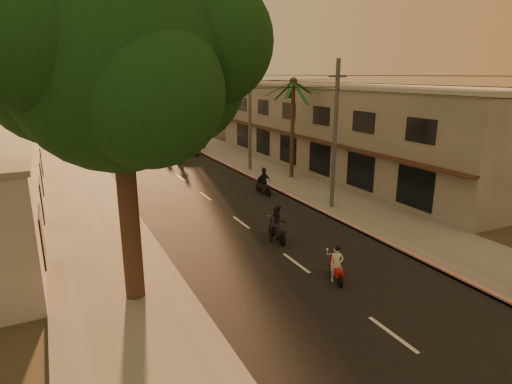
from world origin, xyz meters
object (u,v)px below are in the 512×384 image
broadleaf_tree (128,63)px  scooter_far_b (164,143)px  palm_tree (293,87)px  scooter_mid_a (277,225)px  scooter_far_a (179,155)px  parked_car (186,147)px  scooter_red (337,265)px  scooter_far_c (169,140)px  scooter_mid_b (264,182)px

broadleaf_tree → scooter_far_b: 32.73m
broadleaf_tree → palm_tree: size_ratio=1.48×
broadleaf_tree → scooter_mid_a: broadleaf_tree is taller
palm_tree → scooter_far_a: 13.55m
palm_tree → parked_car: 16.53m
scooter_far_a → broadleaf_tree: bearing=-100.6°
scooter_red → scooter_far_a: bearing=106.4°
scooter_far_a → scooter_far_c: (1.56, 9.49, 0.04)m
palm_tree → scooter_mid_a: palm_tree is taller
palm_tree → parked_car: palm_tree is taller
scooter_mid_a → scooter_far_c: size_ratio=1.10×
scooter_red → scooter_far_b: bearing=106.2°
palm_tree → scooter_mid_a: (-7.50, -11.34, -6.27)m
palm_tree → scooter_far_c: 21.16m
scooter_mid_a → scooter_red: bearing=-83.1°
parked_car → scooter_far_c: size_ratio=2.42×
scooter_red → scooter_mid_a: size_ratio=0.80×
scooter_red → scooter_far_c: size_ratio=0.88×
scooter_red → parked_car: 30.89m
parked_car → scooter_far_b: bearing=119.2°
palm_tree → scooter_mid_b: palm_tree is taller
scooter_far_c → scooter_mid_a: bearing=-77.0°
scooter_far_b → scooter_mid_a: bearing=-99.0°
scooter_mid_b → scooter_far_c: bearing=88.2°
palm_tree → scooter_mid_b: 8.22m
scooter_mid_a → scooter_far_b: (1.46, 28.15, 0.03)m
broadleaf_tree → scooter_mid_a: 10.71m
palm_tree → scooter_far_b: palm_tree is taller
broadleaf_tree → scooter_red: (7.19, -2.29, -7.76)m
palm_tree → parked_car: (-4.30, 14.59, -6.46)m
scooter_mid_a → parked_car: scooter_mid_a is taller
scooter_red → scooter_far_c: bearing=104.5°
scooter_mid_a → scooter_mid_b: scooter_mid_a is taller
scooter_mid_b → broadleaf_tree: bearing=-138.0°
scooter_red → scooter_mid_a: scooter_mid_a is taller
parked_car → scooter_far_c: scooter_far_c is taller
scooter_far_a → scooter_mid_a: bearing=-84.6°
scooter_far_a → scooter_far_b: size_ratio=0.87×
broadleaf_tree → scooter_far_a: bearing=71.0°
palm_tree → scooter_far_c: palm_tree is taller
palm_tree → scooter_red: (-7.42, -16.14, -6.44)m
scooter_red → palm_tree: bearing=83.9°
scooter_far_b → parked_car: bearing=-57.9°
parked_car → scooter_red: bearing=-104.6°
broadleaf_tree → scooter_mid_a: size_ratio=6.09×
scooter_far_a → scooter_far_b: (0.34, 6.70, 0.13)m
scooter_red → scooter_far_a: 26.28m
scooter_mid_a → scooter_far_c: 31.05m
broadleaf_tree → scooter_far_b: size_ratio=5.98×
scooter_red → scooter_far_a: size_ratio=0.90×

